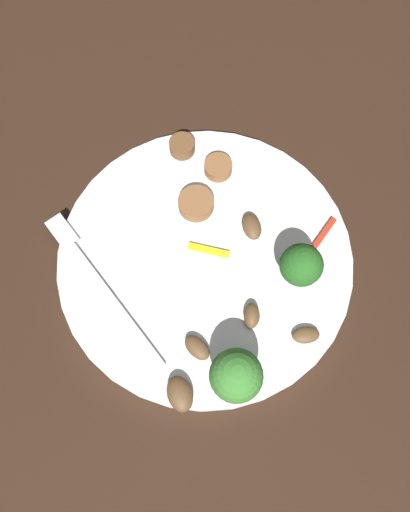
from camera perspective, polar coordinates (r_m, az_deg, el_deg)
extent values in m
plane|color=black|center=(0.46, 0.00, -0.65)|extent=(1.40, 1.40, 0.00)
cylinder|color=white|center=(0.46, 0.00, -0.33)|extent=(0.28, 0.28, 0.02)
cube|color=silver|center=(0.44, -10.65, -5.51)|extent=(0.14, 0.05, 0.00)
cube|color=silver|center=(0.48, -16.69, 2.83)|extent=(0.04, 0.03, 0.00)
cylinder|color=#408630|center=(0.41, 3.55, -14.38)|extent=(0.01, 0.01, 0.02)
sphere|color=#387A2D|center=(0.39, 3.75, -14.04)|extent=(0.04, 0.04, 0.04)
cylinder|color=#296420|center=(0.44, 10.93, -1.95)|extent=(0.01, 0.01, 0.02)
sphere|color=#235B1E|center=(0.42, 11.43, -1.06)|extent=(0.04, 0.04, 0.04)
cylinder|color=brown|center=(0.48, 1.58, 10.52)|extent=(0.04, 0.04, 0.01)
cylinder|color=brown|center=(0.47, -1.08, 6.27)|extent=(0.04, 0.04, 0.01)
cylinder|color=brown|center=(0.50, -2.76, 12.96)|extent=(0.04, 0.04, 0.01)
ellipsoid|color=brown|center=(0.42, -0.95, -10.87)|extent=(0.03, 0.02, 0.01)
ellipsoid|color=brown|center=(0.44, 11.94, -9.21)|extent=(0.03, 0.03, 0.01)
ellipsoid|color=brown|center=(0.46, 5.60, 3.54)|extent=(0.03, 0.03, 0.01)
ellipsoid|color=brown|center=(0.43, 5.60, -7.08)|extent=(0.02, 0.03, 0.01)
ellipsoid|color=brown|center=(0.42, -3.02, -16.11)|extent=(0.04, 0.04, 0.01)
cube|color=yellow|center=(0.45, 0.55, 0.61)|extent=(0.04, 0.02, 0.00)
cube|color=red|center=(0.47, 13.49, 1.85)|extent=(0.01, 0.05, 0.00)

